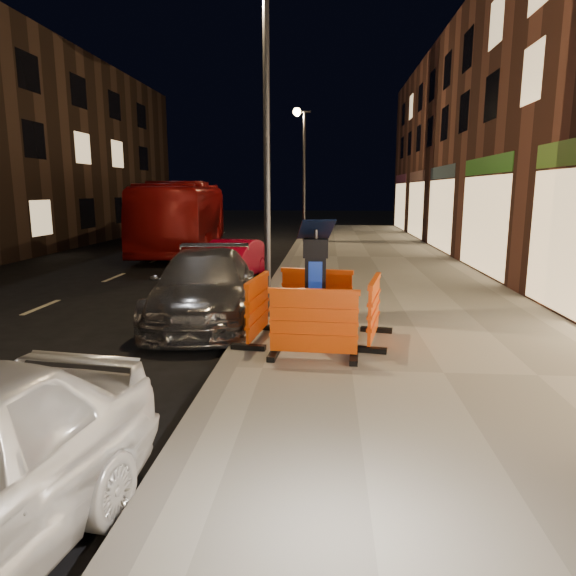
# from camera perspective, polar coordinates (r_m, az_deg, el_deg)

# --- Properties ---
(ground_plane) EXTENTS (120.00, 120.00, 0.00)m
(ground_plane) POSITION_cam_1_polar(r_m,az_deg,el_deg) (7.38, -6.90, -9.79)
(ground_plane) COLOR black
(ground_plane) RESTS_ON ground
(sidewalk) EXTENTS (6.00, 60.00, 0.15)m
(sidewalk) POSITION_cam_1_polar(r_m,az_deg,el_deg) (7.40, 16.86, -9.54)
(sidewalk) COLOR gray
(sidewalk) RESTS_ON ground
(kerb) EXTENTS (0.30, 60.00, 0.15)m
(kerb) POSITION_cam_1_polar(r_m,az_deg,el_deg) (7.36, -6.92, -9.25)
(kerb) COLOR slate
(kerb) RESTS_ON ground
(parking_kiosk) EXTENTS (0.68, 0.68, 1.88)m
(parking_kiosk) POSITION_cam_1_polar(r_m,az_deg,el_deg) (8.32, 3.07, 0.40)
(parking_kiosk) COLOR black
(parking_kiosk) RESTS_ON sidewalk
(barrier_front) EXTENTS (1.38, 0.64, 1.05)m
(barrier_front) POSITION_cam_1_polar(r_m,az_deg,el_deg) (7.48, 2.86, -4.04)
(barrier_front) COLOR #FB4E0A
(barrier_front) RESTS_ON sidewalk
(barrier_back) EXTENTS (1.43, 0.81, 1.05)m
(barrier_back) POSITION_cam_1_polar(r_m,az_deg,el_deg) (9.33, 3.19, -1.05)
(barrier_back) COLOR #FB4E0A
(barrier_back) RESTS_ON sidewalk
(barrier_kerbside) EXTENTS (0.71, 1.40, 1.05)m
(barrier_kerbside) POSITION_cam_1_polar(r_m,az_deg,el_deg) (8.48, -3.40, -2.26)
(barrier_kerbside) COLOR #FB4E0A
(barrier_kerbside) RESTS_ON sidewalk
(barrier_bldgside) EXTENTS (0.79, 1.42, 1.05)m
(barrier_bldgside) POSITION_cam_1_polar(r_m,az_deg,el_deg) (8.44, 9.51, -2.46)
(barrier_bldgside) COLOR #FB4E0A
(barrier_bldgside) RESTS_ON sidewalk
(car_silver) EXTENTS (2.49, 4.96, 1.38)m
(car_silver) POSITION_cam_1_polar(r_m,az_deg,el_deg) (10.54, -9.15, -3.54)
(car_silver) COLOR #ADADB2
(car_silver) RESTS_ON ground
(car_red) EXTENTS (1.83, 3.72, 1.17)m
(car_red) POSITION_cam_1_polar(r_m,az_deg,el_deg) (14.98, -6.29, 0.80)
(car_red) COLOR #AC051F
(car_red) RESTS_ON ground
(bus_doubledecker) EXTENTS (3.71, 10.74, 2.93)m
(bus_doubledecker) POSITION_cam_1_polar(r_m,az_deg,el_deg) (22.55, -11.32, 4.02)
(bus_doubledecker) COLOR maroon
(bus_doubledecker) RESTS_ON ground
(street_lamp_mid) EXTENTS (0.12, 0.12, 6.00)m
(street_lamp_mid) POSITION_cam_1_polar(r_m,az_deg,el_deg) (9.85, -2.36, 14.07)
(street_lamp_mid) COLOR #3F3F44
(street_lamp_mid) RESTS_ON sidewalk
(street_lamp_far) EXTENTS (0.12, 0.12, 6.00)m
(street_lamp_far) POSITION_cam_1_polar(r_m,az_deg,el_deg) (24.80, 1.80, 12.12)
(street_lamp_far) COLOR #3F3F44
(street_lamp_far) RESTS_ON sidewalk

